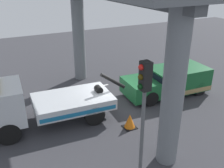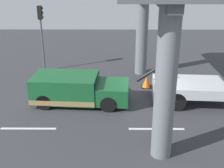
# 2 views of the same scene
# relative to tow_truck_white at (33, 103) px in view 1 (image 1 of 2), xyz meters

# --- Properties ---
(ground_plane) EXTENTS (60.00, 40.00, 0.10)m
(ground_plane) POSITION_rel_tow_truck_white_xyz_m (-4.04, 0.05, -1.25)
(ground_plane) COLOR #38383D
(lane_stripe_west) EXTENTS (2.60, 0.16, 0.01)m
(lane_stripe_west) POSITION_rel_tow_truck_white_xyz_m (-10.04, -2.80, -1.20)
(lane_stripe_west) COLOR silver
(lane_stripe_west) RESTS_ON ground
(lane_stripe_mid) EXTENTS (2.60, 0.16, 0.01)m
(lane_stripe_mid) POSITION_rel_tow_truck_white_xyz_m (-4.04, -2.80, -1.20)
(lane_stripe_mid) COLOR silver
(lane_stripe_mid) RESTS_ON ground
(tow_truck_white) EXTENTS (7.32, 2.78, 2.46)m
(tow_truck_white) POSITION_rel_tow_truck_white_xyz_m (0.00, 0.00, 0.00)
(tow_truck_white) COLOR silver
(tow_truck_white) RESTS_ON ground
(towed_van_green) EXTENTS (5.33, 2.51, 1.58)m
(towed_van_green) POSITION_rel_tow_truck_white_xyz_m (-8.11, 0.06, -0.42)
(towed_van_green) COLOR #195B2D
(towed_van_green) RESTS_ON ground
(traffic_light_far) EXTENTS (0.39, 0.32, 4.51)m
(traffic_light_far) POSITION_rel_tow_truck_white_xyz_m (-2.52, 5.40, 2.08)
(traffic_light_far) COLOR #515456
(traffic_light_far) RESTS_ON ground
(traffic_cone_orange) EXTENTS (0.60, 0.60, 0.71)m
(traffic_cone_orange) POSITION_rel_tow_truck_white_xyz_m (-4.00, 2.26, -0.86)
(traffic_cone_orange) COLOR orange
(traffic_cone_orange) RESTS_ON ground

